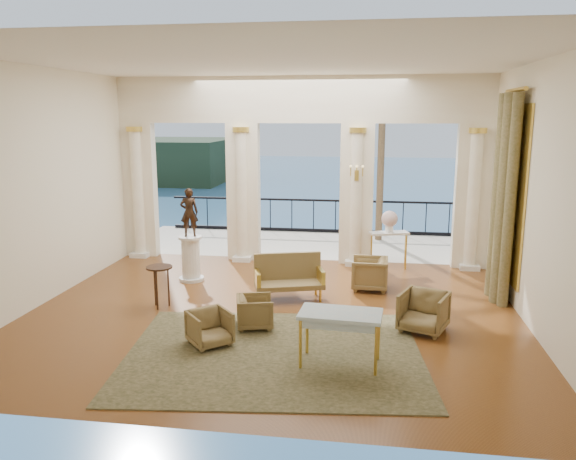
% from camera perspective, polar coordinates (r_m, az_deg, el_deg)
% --- Properties ---
extents(floor, '(9.00, 9.00, 0.00)m').
position_cam_1_polar(floor, '(10.50, -1.61, -8.44)').
color(floor, '#47220D').
rests_on(floor, ground).
extents(room_walls, '(9.00, 9.00, 9.00)m').
position_cam_1_polar(room_walls, '(8.79, -2.99, 6.89)').
color(room_walls, white).
rests_on(room_walls, ground).
extents(arcade, '(9.00, 0.56, 4.50)m').
position_cam_1_polar(arcade, '(13.67, 1.14, 7.37)').
color(arcade, beige).
rests_on(arcade, ground).
extents(terrace, '(10.00, 3.60, 0.10)m').
position_cam_1_polar(terrace, '(16.02, 2.01, -1.52)').
color(terrace, '#BCB19C').
rests_on(terrace, ground).
extents(balustrade, '(9.00, 0.06, 1.03)m').
position_cam_1_polar(balustrade, '(17.49, 2.61, 1.13)').
color(balustrade, black).
rests_on(balustrade, terrace).
extents(palm_tree, '(2.00, 2.00, 4.50)m').
position_cam_1_polar(palm_tree, '(16.31, 9.63, 13.22)').
color(palm_tree, '#4C3823').
rests_on(palm_tree, terrace).
extents(headland, '(22.00, 18.00, 6.00)m').
position_cam_1_polar(headland, '(86.04, -13.32, 6.97)').
color(headland, black).
rests_on(headland, sea).
extents(sea, '(160.00, 160.00, 0.00)m').
position_cam_1_polar(sea, '(70.38, 6.97, 3.76)').
color(sea, '#1D5F89').
rests_on(sea, ground).
extents(curtain, '(0.33, 1.40, 4.09)m').
position_cam_1_polar(curtain, '(11.60, 21.08, 3.02)').
color(curtain, brown).
rests_on(curtain, ground).
extents(window_frame, '(0.04, 1.60, 3.40)m').
position_cam_1_polar(window_frame, '(11.63, 22.01, 3.37)').
color(window_frame, gold).
rests_on(window_frame, room_walls).
extents(wall_sconce, '(0.30, 0.11, 0.33)m').
position_cam_1_polar(wall_sconce, '(13.29, 6.99, 5.63)').
color(wall_sconce, gold).
rests_on(wall_sconce, arcade).
extents(rug, '(4.84, 3.96, 0.02)m').
position_cam_1_polar(rug, '(8.82, -1.42, -12.42)').
color(rug, '#2B3119').
rests_on(rug, ground).
extents(armchair_a, '(0.83, 0.83, 0.63)m').
position_cam_1_polar(armchair_a, '(9.10, -7.96, -9.68)').
color(armchair_a, '#4D3920').
rests_on(armchair_a, ground).
extents(armchair_b, '(0.93, 0.91, 0.76)m').
position_cam_1_polar(armchair_b, '(9.81, 13.60, -7.89)').
color(armchair_b, '#4D3920').
rests_on(armchair_b, ground).
extents(armchair_c, '(0.70, 0.74, 0.75)m').
position_cam_1_polar(armchair_c, '(11.88, 8.28, -4.25)').
color(armchair_c, '#4D3920').
rests_on(armchair_c, ground).
extents(armchair_d, '(0.69, 0.72, 0.62)m').
position_cam_1_polar(armchair_d, '(9.74, -3.37, -8.15)').
color(armchair_d, '#4D3920').
rests_on(armchair_d, ground).
extents(settee, '(1.46, 0.95, 0.89)m').
position_cam_1_polar(settee, '(11.18, 0.06, -4.77)').
color(settee, '#4D3920').
rests_on(settee, ground).
extents(game_table, '(1.23, 0.73, 0.81)m').
position_cam_1_polar(game_table, '(8.23, 5.35, -8.87)').
color(game_table, '#9BBCC8').
rests_on(game_table, ground).
extents(pedestal, '(0.55, 0.55, 1.00)m').
position_cam_1_polar(pedestal, '(12.53, -9.84, -2.95)').
color(pedestal, silver).
rests_on(pedestal, ground).
extents(statue, '(0.44, 0.34, 1.06)m').
position_cam_1_polar(statue, '(12.31, -10.01, 1.78)').
color(statue, black).
rests_on(statue, pedestal).
extents(console_table, '(0.98, 0.62, 0.86)m').
position_cam_1_polar(console_table, '(13.57, 10.21, -0.81)').
color(console_table, silver).
rests_on(console_table, ground).
extents(urn, '(0.38, 0.38, 0.51)m').
position_cam_1_polar(urn, '(13.49, 10.28, 1.01)').
color(urn, white).
rests_on(urn, console_table).
extents(side_table, '(0.49, 0.49, 0.80)m').
position_cam_1_polar(side_table, '(10.88, -12.93, -4.20)').
color(side_table, black).
rests_on(side_table, ground).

